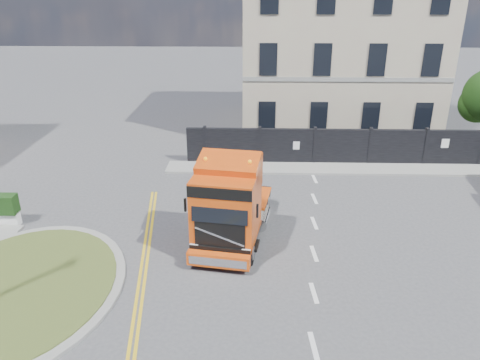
{
  "coord_description": "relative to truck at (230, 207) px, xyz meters",
  "views": [
    {
      "loc": [
        0.63,
        -15.4,
        9.3
      ],
      "look_at": [
        0.12,
        2.3,
        1.8
      ],
      "focal_mm": 35.0,
      "sensor_mm": 36.0,
      "label": 1
    }
  ],
  "objects": [
    {
      "name": "truck",
      "position": [
        0.0,
        0.0,
        0.0
      ],
      "size": [
        3.08,
        6.17,
        3.53
      ],
      "rotation": [
        0.0,
        0.0,
        -0.16
      ],
      "color": "black",
      "rests_on": "ground"
    },
    {
      "name": "georgian_building",
      "position": [
        6.2,
        16.24,
        4.19
      ],
      "size": [
        12.3,
        10.3,
        12.8
      ],
      "color": "#AFA88B",
      "rests_on": "ground"
    },
    {
      "name": "ground",
      "position": [
        0.2,
        -0.26,
        -1.58
      ],
      "size": [
        120.0,
        120.0,
        0.0
      ],
      "primitive_type": "plane",
      "color": "#424244",
      "rests_on": "ground"
    },
    {
      "name": "hoarding_fence",
      "position": [
        6.75,
        8.74,
        -0.58
      ],
      "size": [
        18.8,
        0.25,
        2.0
      ],
      "color": "black",
      "rests_on": "ground"
    },
    {
      "name": "pavement_far",
      "position": [
        6.2,
        7.84,
        -1.52
      ],
      "size": [
        20.0,
        1.6,
        0.12
      ],
      "primitive_type": "cube",
      "color": "gray",
      "rests_on": "ground"
    },
    {
      "name": "traffic_island",
      "position": [
        -6.8,
        -3.26,
        -1.5
      ],
      "size": [
        6.8,
        6.8,
        0.17
      ],
      "color": "gray",
      "rests_on": "ground"
    }
  ]
}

